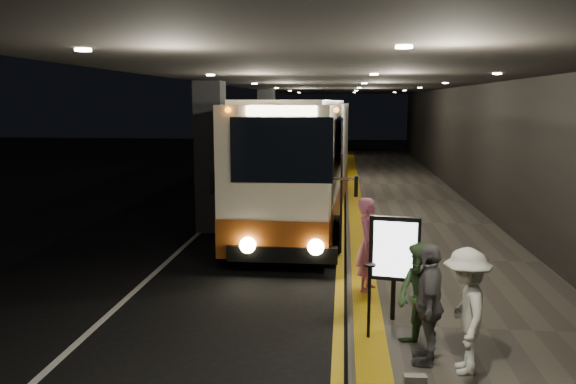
{
  "coord_description": "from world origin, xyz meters",
  "views": [
    {
      "loc": [
        2.39,
        -12.12,
        3.82
      ],
      "look_at": [
        1.09,
        0.9,
        1.7
      ],
      "focal_mm": 35.0,
      "sensor_mm": 36.0,
      "label": 1
    }
  ],
  "objects_px": {
    "passenger_waiting_white": "(466,311)",
    "coach_third": "(326,127)",
    "passenger_waiting_green": "(420,298)",
    "stanchion_post": "(369,302)",
    "passenger_boarding": "(368,244)",
    "info_sign": "(395,251)",
    "coach_main": "(302,166)",
    "coach_second": "(315,142)",
    "passenger_waiting_grey": "(429,304)"
  },
  "relations": [
    {
      "from": "passenger_waiting_white",
      "to": "coach_third",
      "type": "bearing_deg",
      "value": -171.55
    },
    {
      "from": "passenger_waiting_green",
      "to": "stanchion_post",
      "type": "bearing_deg",
      "value": -152.72
    },
    {
      "from": "passenger_boarding",
      "to": "info_sign",
      "type": "height_order",
      "value": "passenger_boarding"
    },
    {
      "from": "coach_main",
      "to": "passenger_waiting_white",
      "type": "bearing_deg",
      "value": -71.45
    },
    {
      "from": "passenger_waiting_white",
      "to": "passenger_boarding",
      "type": "bearing_deg",
      "value": -156.51
    },
    {
      "from": "coach_second",
      "to": "stanchion_post",
      "type": "relative_size",
      "value": 9.99
    },
    {
      "from": "coach_third",
      "to": "passenger_waiting_grey",
      "type": "height_order",
      "value": "coach_third"
    },
    {
      "from": "coach_second",
      "to": "passenger_waiting_green",
      "type": "height_order",
      "value": "coach_second"
    },
    {
      "from": "stanchion_post",
      "to": "coach_main",
      "type": "bearing_deg",
      "value": 100.68
    },
    {
      "from": "coach_main",
      "to": "stanchion_post",
      "type": "relative_size",
      "value": 10.22
    },
    {
      "from": "passenger_waiting_white",
      "to": "stanchion_post",
      "type": "relative_size",
      "value": 1.47
    },
    {
      "from": "coach_main",
      "to": "passenger_waiting_green",
      "type": "relative_size",
      "value": 7.39
    },
    {
      "from": "passenger_waiting_white",
      "to": "coach_main",
      "type": "bearing_deg",
      "value": -159.9
    },
    {
      "from": "passenger_waiting_white",
      "to": "stanchion_post",
      "type": "xyz_separation_m",
      "value": [
        -1.25,
        0.99,
        -0.28
      ]
    },
    {
      "from": "info_sign",
      "to": "stanchion_post",
      "type": "distance_m",
      "value": 1.1
    },
    {
      "from": "coach_second",
      "to": "passenger_boarding",
      "type": "bearing_deg",
      "value": -86.05
    },
    {
      "from": "coach_third",
      "to": "stanchion_post",
      "type": "bearing_deg",
      "value": -86.21
    },
    {
      "from": "coach_third",
      "to": "info_sign",
      "type": "distance_m",
      "value": 36.02
    },
    {
      "from": "coach_main",
      "to": "coach_second",
      "type": "height_order",
      "value": "coach_main"
    },
    {
      "from": "passenger_waiting_white",
      "to": "stanchion_post",
      "type": "bearing_deg",
      "value": -124.57
    },
    {
      "from": "coach_third",
      "to": "stanchion_post",
      "type": "xyz_separation_m",
      "value": [
        1.84,
        -36.74,
        -1.08
      ]
    },
    {
      "from": "info_sign",
      "to": "passenger_boarding",
      "type": "bearing_deg",
      "value": 113.73
    },
    {
      "from": "passenger_waiting_white",
      "to": "passenger_waiting_grey",
      "type": "xyz_separation_m",
      "value": [
        -0.46,
        0.23,
        -0.0
      ]
    },
    {
      "from": "coach_main",
      "to": "passenger_boarding",
      "type": "relative_size",
      "value": 6.56
    },
    {
      "from": "coach_third",
      "to": "stanchion_post",
      "type": "distance_m",
      "value": 36.8
    },
    {
      "from": "coach_third",
      "to": "passenger_waiting_white",
      "type": "distance_m",
      "value": 37.86
    },
    {
      "from": "coach_main",
      "to": "coach_third",
      "type": "height_order",
      "value": "coach_third"
    },
    {
      "from": "passenger_waiting_grey",
      "to": "info_sign",
      "type": "bearing_deg",
      "value": -158.28
    },
    {
      "from": "coach_second",
      "to": "passenger_waiting_white",
      "type": "relative_size",
      "value": 6.81
    },
    {
      "from": "coach_main",
      "to": "passenger_boarding",
      "type": "height_order",
      "value": "coach_main"
    },
    {
      "from": "info_sign",
      "to": "stanchion_post",
      "type": "xyz_separation_m",
      "value": [
        -0.44,
        -0.8,
        -0.61
      ]
    },
    {
      "from": "coach_third",
      "to": "passenger_waiting_white",
      "type": "height_order",
      "value": "coach_third"
    },
    {
      "from": "passenger_boarding",
      "to": "passenger_waiting_green",
      "type": "height_order",
      "value": "passenger_boarding"
    },
    {
      "from": "passenger_waiting_white",
      "to": "stanchion_post",
      "type": "distance_m",
      "value": 1.61
    },
    {
      "from": "passenger_boarding",
      "to": "passenger_waiting_white",
      "type": "height_order",
      "value": "passenger_boarding"
    },
    {
      "from": "passenger_waiting_green",
      "to": "info_sign",
      "type": "relative_size",
      "value": 0.92
    },
    {
      "from": "passenger_waiting_white",
      "to": "info_sign",
      "type": "distance_m",
      "value": 1.99
    },
    {
      "from": "coach_main",
      "to": "passenger_waiting_green",
      "type": "bearing_deg",
      "value": -73.41
    },
    {
      "from": "coach_second",
      "to": "passenger_waiting_white",
      "type": "xyz_separation_m",
      "value": [
        3.15,
        -21.28,
        -0.75
      ]
    },
    {
      "from": "passenger_boarding",
      "to": "info_sign",
      "type": "relative_size",
      "value": 1.03
    },
    {
      "from": "coach_third",
      "to": "passenger_waiting_white",
      "type": "xyz_separation_m",
      "value": [
        3.08,
        -37.73,
        -0.81
      ]
    },
    {
      "from": "coach_second",
      "to": "passenger_boarding",
      "type": "relative_size",
      "value": 6.41
    },
    {
      "from": "coach_main",
      "to": "passenger_waiting_green",
      "type": "distance_m",
      "value": 9.92
    },
    {
      "from": "info_sign",
      "to": "coach_second",
      "type": "bearing_deg",
      "value": 106.72
    },
    {
      "from": "coach_third",
      "to": "passenger_waiting_grey",
      "type": "relative_size",
      "value": 6.99
    },
    {
      "from": "passenger_waiting_green",
      "to": "coach_main",
      "type": "bearing_deg",
      "value": 160.9
    },
    {
      "from": "passenger_waiting_green",
      "to": "stanchion_post",
      "type": "distance_m",
      "value": 0.86
    },
    {
      "from": "passenger_boarding",
      "to": "stanchion_post",
      "type": "bearing_deg",
      "value": -168.18
    },
    {
      "from": "coach_third",
      "to": "passenger_boarding",
      "type": "relative_size",
      "value": 6.58
    },
    {
      "from": "coach_third",
      "to": "info_sign",
      "type": "height_order",
      "value": "coach_third"
    }
  ]
}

